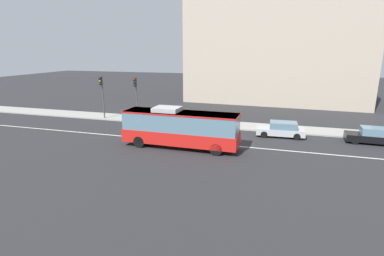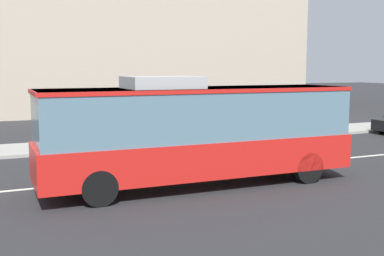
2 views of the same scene
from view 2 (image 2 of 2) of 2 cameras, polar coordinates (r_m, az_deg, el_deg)
name	(u,v)px [view 2 (image 2 of 2)]	position (r m, az deg, el deg)	size (l,w,h in m)	color
ground_plane	(260,167)	(18.31, 8.09, -4.59)	(160.00, 160.00, 0.00)	#28282B
sidewalk_kerb	(186,139)	(24.57, -0.78, -1.35)	(80.00, 3.24, 0.14)	#9E9B93
lane_centre_line	(260,167)	(18.31, 8.09, -4.57)	(76.00, 0.16, 0.01)	silver
transit_bus	(198,129)	(15.02, 0.69, -0.10)	(10.04, 2.66, 3.46)	red
sedan_silver	(300,128)	(24.46, 12.70, -0.01)	(4.57, 1.98, 1.46)	#B7BABF
office_block_background	(133,15)	(44.95, -7.03, 13.25)	(28.00, 16.20, 17.00)	#B7A893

